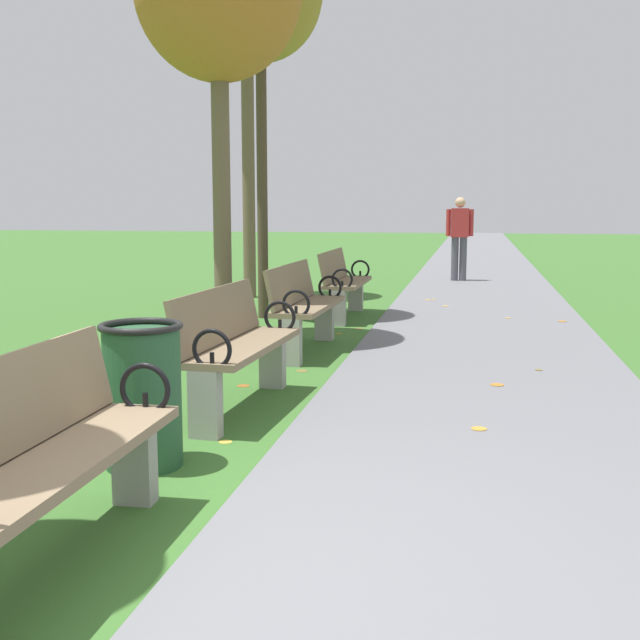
{
  "coord_description": "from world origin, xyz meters",
  "views": [
    {
      "loc": [
        1.2,
        -2.95,
        1.5
      ],
      "look_at": [
        -0.05,
        3.52,
        0.55
      ],
      "focal_mm": 44.9,
      "sensor_mm": 36.0,
      "label": 1
    }
  ],
  "objects_px": {
    "park_bench_3": "(304,305)",
    "tree_4": "(246,11)",
    "park_bench_1": "(48,454)",
    "pedestrian_walking": "(460,234)",
    "trash_bin": "(143,394)",
    "park_bench_2": "(236,345)",
    "park_bench_4": "(343,282)"
  },
  "relations": [
    {
      "from": "park_bench_2",
      "to": "park_bench_4",
      "type": "relative_size",
      "value": 1.01
    },
    {
      "from": "pedestrian_walking",
      "to": "park_bench_2",
      "type": "bearing_deg",
      "value": -97.72
    },
    {
      "from": "park_bench_2",
      "to": "trash_bin",
      "type": "distance_m",
      "value": 1.35
    },
    {
      "from": "park_bench_3",
      "to": "pedestrian_walking",
      "type": "distance_m",
      "value": 8.11
    },
    {
      "from": "pedestrian_walking",
      "to": "trash_bin",
      "type": "bearing_deg",
      "value": -97.56
    },
    {
      "from": "trash_bin",
      "to": "park_bench_2",
      "type": "bearing_deg",
      "value": 83.75
    },
    {
      "from": "park_bench_1",
      "to": "pedestrian_walking",
      "type": "distance_m",
      "value": 13.09
    },
    {
      "from": "park_bench_2",
      "to": "park_bench_3",
      "type": "height_order",
      "value": "same"
    },
    {
      "from": "park_bench_1",
      "to": "park_bench_3",
      "type": "bearing_deg",
      "value": 90.0
    },
    {
      "from": "trash_bin",
      "to": "park_bench_1",
      "type": "bearing_deg",
      "value": -83.53
    },
    {
      "from": "park_bench_4",
      "to": "tree_4",
      "type": "bearing_deg",
      "value": 132.2
    },
    {
      "from": "park_bench_1",
      "to": "pedestrian_walking",
      "type": "relative_size",
      "value": 0.99
    },
    {
      "from": "park_bench_2",
      "to": "park_bench_4",
      "type": "distance_m",
      "value": 4.91
    },
    {
      "from": "park_bench_3",
      "to": "park_bench_4",
      "type": "distance_m",
      "value": 2.52
    },
    {
      "from": "park_bench_1",
      "to": "tree_4",
      "type": "relative_size",
      "value": 0.29
    },
    {
      "from": "pedestrian_walking",
      "to": "park_bench_3",
      "type": "bearing_deg",
      "value": -100.0
    },
    {
      "from": "park_bench_4",
      "to": "park_bench_1",
      "type": "bearing_deg",
      "value": -90.0
    },
    {
      "from": "pedestrian_walking",
      "to": "trash_bin",
      "type": "relative_size",
      "value": 1.93
    },
    {
      "from": "park_bench_4",
      "to": "trash_bin",
      "type": "height_order",
      "value": "park_bench_4"
    },
    {
      "from": "park_bench_3",
      "to": "pedestrian_walking",
      "type": "xyz_separation_m",
      "value": [
        1.41,
        7.97,
        0.44
      ]
    },
    {
      "from": "park_bench_1",
      "to": "tree_4",
      "type": "xyz_separation_m",
      "value": [
        -1.89,
        9.63,
        4.0
      ]
    },
    {
      "from": "tree_4",
      "to": "trash_bin",
      "type": "height_order",
      "value": "tree_4"
    },
    {
      "from": "park_bench_3",
      "to": "trash_bin",
      "type": "relative_size",
      "value": 1.92
    },
    {
      "from": "park_bench_3",
      "to": "tree_4",
      "type": "height_order",
      "value": "tree_4"
    },
    {
      "from": "park_bench_4",
      "to": "pedestrian_walking",
      "type": "relative_size",
      "value": 0.99
    },
    {
      "from": "park_bench_1",
      "to": "pedestrian_walking",
      "type": "height_order",
      "value": "pedestrian_walking"
    },
    {
      "from": "park_bench_1",
      "to": "park_bench_2",
      "type": "height_order",
      "value": "same"
    },
    {
      "from": "park_bench_3",
      "to": "trash_bin",
      "type": "distance_m",
      "value": 3.74
    },
    {
      "from": "park_bench_1",
      "to": "pedestrian_walking",
      "type": "bearing_deg",
      "value": 83.83
    },
    {
      "from": "park_bench_2",
      "to": "tree_4",
      "type": "height_order",
      "value": "tree_4"
    },
    {
      "from": "park_bench_1",
      "to": "park_bench_4",
      "type": "height_order",
      "value": "same"
    },
    {
      "from": "trash_bin",
      "to": "park_bench_3",
      "type": "bearing_deg",
      "value": 87.74
    }
  ]
}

